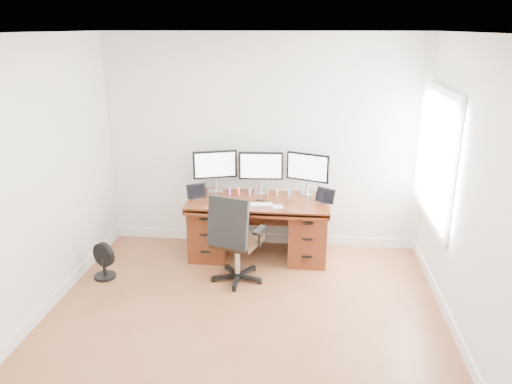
# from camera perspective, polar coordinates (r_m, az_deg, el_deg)

# --- Properties ---
(ground) EXTENTS (4.50, 4.50, 0.00)m
(ground) POSITION_cam_1_polar(r_m,az_deg,el_deg) (4.79, -2.02, -16.65)
(ground) COLOR brown
(ground) RESTS_ON ground
(back_wall) EXTENTS (4.00, 0.10, 2.70)m
(back_wall) POSITION_cam_1_polar(r_m,az_deg,el_deg) (6.31, 0.74, 5.59)
(back_wall) COLOR white
(back_wall) RESTS_ON ground
(right_wall) EXTENTS (0.10, 4.50, 2.70)m
(right_wall) POSITION_cam_1_polar(r_m,az_deg,el_deg) (4.45, 24.37, -1.57)
(right_wall) COLOR white
(right_wall) RESTS_ON ground
(desk) EXTENTS (1.70, 0.80, 0.75)m
(desk) POSITION_cam_1_polar(r_m,az_deg,el_deg) (6.20, 0.33, -3.85)
(desk) COLOR #502210
(desk) RESTS_ON ground
(office_chair) EXTENTS (0.70, 0.70, 1.05)m
(office_chair) POSITION_cam_1_polar(r_m,az_deg,el_deg) (5.60, -2.37, -7.04)
(office_chair) COLOR black
(office_chair) RESTS_ON ground
(floor_fan) EXTENTS (0.29, 0.25, 0.42)m
(floor_fan) POSITION_cam_1_polar(r_m,az_deg,el_deg) (5.99, -17.02, -7.58)
(floor_fan) COLOR black
(floor_fan) RESTS_ON ground
(monitor_left) EXTENTS (0.53, 0.21, 0.53)m
(monitor_left) POSITION_cam_1_polar(r_m,az_deg,el_deg) (6.28, -4.71, 2.98)
(monitor_left) COLOR silver
(monitor_left) RESTS_ON desk
(monitor_center) EXTENTS (0.55, 0.15, 0.53)m
(monitor_center) POSITION_cam_1_polar(r_m,az_deg,el_deg) (6.20, 0.57, 2.84)
(monitor_center) COLOR silver
(monitor_center) RESTS_ON desk
(monitor_right) EXTENTS (0.52, 0.23, 0.53)m
(monitor_right) POSITION_cam_1_polar(r_m,az_deg,el_deg) (6.17, 5.93, 2.67)
(monitor_right) COLOR silver
(monitor_right) RESTS_ON desk
(tablet_left) EXTENTS (0.24, 0.17, 0.19)m
(tablet_left) POSITION_cam_1_polar(r_m,az_deg,el_deg) (6.09, -6.84, -0.04)
(tablet_left) COLOR silver
(tablet_left) RESTS_ON desk
(tablet_right) EXTENTS (0.24, 0.18, 0.19)m
(tablet_right) POSITION_cam_1_polar(r_m,az_deg,el_deg) (5.95, 7.92, -0.55)
(tablet_right) COLOR silver
(tablet_right) RESTS_ON desk
(keyboard) EXTENTS (0.27, 0.13, 0.01)m
(keyboard) POSITION_cam_1_polar(r_m,az_deg,el_deg) (5.87, 0.61, -1.43)
(keyboard) COLOR white
(keyboard) RESTS_ON desk
(trackpad) EXTENTS (0.15, 0.15, 0.01)m
(trackpad) POSITION_cam_1_polar(r_m,az_deg,el_deg) (5.81, 2.51, -1.69)
(trackpad) COLOR silver
(trackpad) RESTS_ON desk
(drawing_tablet) EXTENTS (0.25, 0.18, 0.01)m
(drawing_tablet) POSITION_cam_1_polar(r_m,az_deg,el_deg) (5.91, -2.53, -1.34)
(drawing_tablet) COLOR black
(drawing_tablet) RESTS_ON desk
(phone) EXTENTS (0.13, 0.10, 0.01)m
(phone) POSITION_cam_1_polar(r_m,az_deg,el_deg) (6.02, 0.55, -0.93)
(phone) COLOR black
(phone) RESTS_ON desk
(figurine_purple) EXTENTS (0.04, 0.04, 0.09)m
(figurine_purple) POSITION_cam_1_polar(r_m,az_deg,el_deg) (6.22, -3.02, 0.12)
(figurine_purple) COLOR #A46CE7
(figurine_purple) RESTS_ON desk
(figurine_orange) EXTENTS (0.04, 0.04, 0.09)m
(figurine_orange) POSITION_cam_1_polar(r_m,az_deg,el_deg) (6.20, -1.97, 0.08)
(figurine_orange) COLOR #F96D43
(figurine_orange) RESTS_ON desk
(figurine_pink) EXTENTS (0.04, 0.04, 0.09)m
(figurine_pink) POSITION_cam_1_polar(r_m,az_deg,el_deg) (6.18, -0.71, 0.04)
(figurine_pink) COLOR pink
(figurine_pink) RESTS_ON desk
(figurine_brown) EXTENTS (0.04, 0.04, 0.09)m
(figurine_brown) POSITION_cam_1_polar(r_m,az_deg,el_deg) (6.16, 1.36, -0.03)
(figurine_brown) COLOR brown
(figurine_brown) RESTS_ON desk
(figurine_yellow) EXTENTS (0.04, 0.04, 0.09)m
(figurine_yellow) POSITION_cam_1_polar(r_m,az_deg,el_deg) (6.15, 2.43, -0.07)
(figurine_yellow) COLOR tan
(figurine_yellow) RESTS_ON desk
(figurine_blue) EXTENTS (0.04, 0.04, 0.09)m
(figurine_blue) POSITION_cam_1_polar(r_m,az_deg,el_deg) (6.15, 3.79, -0.11)
(figurine_blue) COLOR #5685E8
(figurine_blue) RESTS_ON desk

